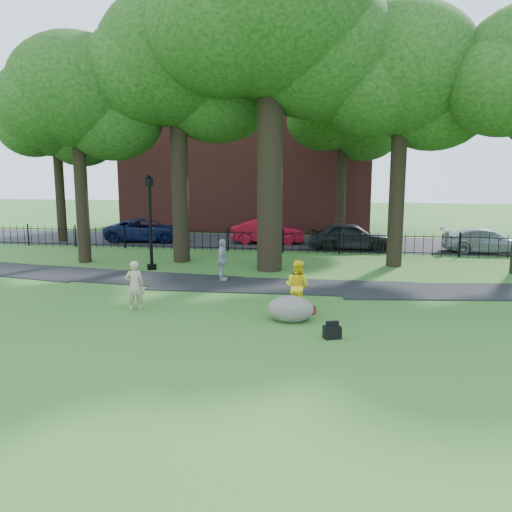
% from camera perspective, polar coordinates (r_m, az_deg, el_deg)
% --- Properties ---
extents(ground, '(120.00, 120.00, 0.00)m').
position_cam_1_polar(ground, '(15.24, -2.22, -6.60)').
color(ground, '#2E6523').
rests_on(ground, ground).
extents(footpath, '(36.07, 3.85, 0.03)m').
position_cam_1_polar(footpath, '(18.82, 3.22, -3.50)').
color(footpath, black).
rests_on(footpath, ground).
extents(street, '(80.00, 7.00, 0.02)m').
position_cam_1_polar(street, '(30.77, 3.92, 1.56)').
color(street, black).
rests_on(street, ground).
extents(iron_fence, '(44.00, 0.04, 1.20)m').
position_cam_1_polar(iron_fence, '(26.75, 3.07, 1.68)').
color(iron_fence, black).
rests_on(iron_fence, ground).
extents(brick_building, '(18.00, 8.00, 12.00)m').
position_cam_1_polar(brick_building, '(39.01, -0.74, 12.08)').
color(brick_building, maroon).
rests_on(brick_building, ground).
extents(big_tree, '(10.08, 8.61, 14.37)m').
position_cam_1_polar(big_tree, '(22.42, 2.07, 24.78)').
color(big_tree, black).
rests_on(big_tree, ground).
extents(tree_row, '(26.82, 7.96, 12.42)m').
position_cam_1_polar(tree_row, '(23.21, 3.49, 19.21)').
color(tree_row, black).
rests_on(tree_row, ground).
extents(woman, '(0.67, 0.59, 1.56)m').
position_cam_1_polar(woman, '(15.92, -13.71, -3.28)').
color(woman, tan).
rests_on(woman, ground).
extents(man, '(0.96, 0.87, 1.62)m').
position_cam_1_polar(man, '(15.28, 4.73, -3.44)').
color(man, yellow).
rests_on(man, ground).
extents(pedestrian, '(0.53, 1.02, 1.67)m').
position_cam_1_polar(pedestrian, '(19.66, -3.88, -0.47)').
color(pedestrian, '#A2A2A6').
rests_on(pedestrian, ground).
extents(boulder, '(1.63, 1.45, 0.79)m').
position_cam_1_polar(boulder, '(14.49, 3.96, -5.85)').
color(boulder, '#5B584C').
rests_on(boulder, ground).
extents(lamppost, '(0.41, 0.41, 4.16)m').
position_cam_1_polar(lamppost, '(22.28, -11.98, 3.64)').
color(lamppost, black).
rests_on(lamppost, ground).
extents(backpack, '(0.51, 0.41, 0.33)m').
position_cam_1_polar(backpack, '(13.14, 8.69, -8.61)').
color(backpack, black).
rests_on(backpack, ground).
extents(red_bag, '(0.39, 0.32, 0.23)m').
position_cam_1_polar(red_bag, '(15.28, 6.14, -6.16)').
color(red_bag, maroon).
rests_on(red_bag, ground).
extents(red_sedan, '(4.49, 1.88, 1.44)m').
position_cam_1_polar(red_sedan, '(30.15, 1.39, 2.80)').
color(red_sedan, '#AB0D23').
rests_on(red_sedan, ground).
extents(navy_van, '(5.22, 2.73, 1.40)m').
position_cam_1_polar(navy_van, '(31.74, -12.40, 2.88)').
color(navy_van, '#0E1747').
rests_on(navy_van, ground).
extents(grey_car, '(4.56, 1.93, 1.54)m').
position_cam_1_polar(grey_car, '(28.05, 10.75, 2.23)').
color(grey_car, black).
rests_on(grey_car, ground).
extents(silver_car, '(4.56, 1.99, 1.31)m').
position_cam_1_polar(silver_car, '(29.23, 24.80, 1.58)').
color(silver_car, '#9B9FA3').
rests_on(silver_car, ground).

